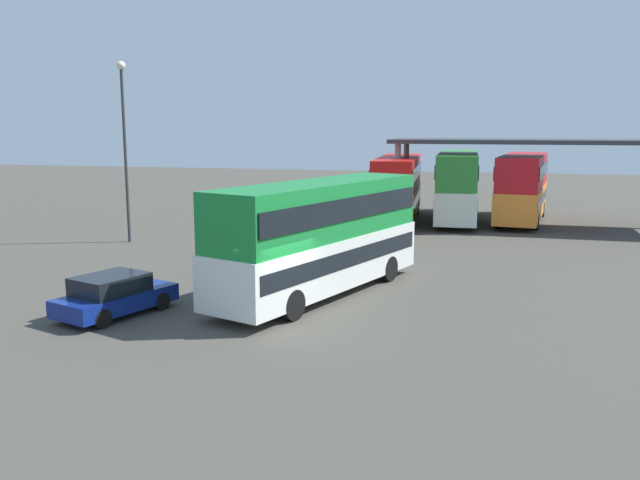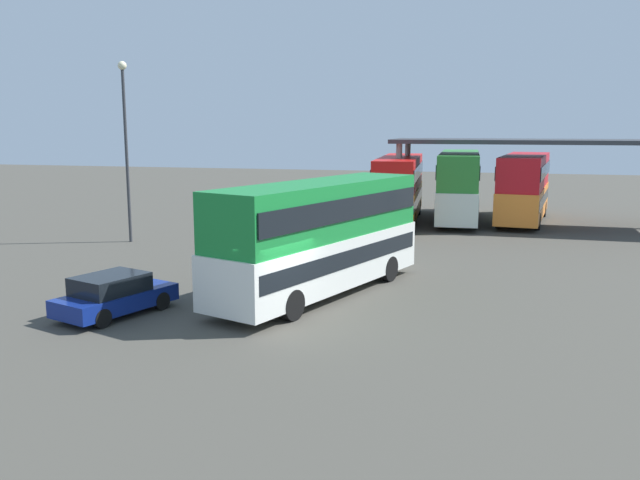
{
  "view_description": "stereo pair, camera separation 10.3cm",
  "coord_description": "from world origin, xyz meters",
  "px_view_note": "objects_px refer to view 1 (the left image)",
  "views": [
    {
      "loc": [
        5.83,
        -18.8,
        6.04
      ],
      "look_at": [
        0.14,
        3.71,
        2.0
      ],
      "focal_mm": 36.89,
      "sensor_mm": 36.0,
      "label": 1
    },
    {
      "loc": [
        5.92,
        -18.77,
        6.04
      ],
      "look_at": [
        0.14,
        3.71,
        2.0
      ],
      "focal_mm": 36.89,
      "sensor_mm": 36.0,
      "label": 2
    }
  ],
  "objects_px": {
    "double_decker_mid_row": "(457,183)",
    "lamppost_tall": "(124,133)",
    "parked_hatchback": "(114,295)",
    "double_decker_near_canopy": "(398,186)",
    "double_decker_main": "(320,233)",
    "double_decker_far_right": "(522,185)"
  },
  "relations": [
    {
      "from": "double_decker_mid_row",
      "to": "double_decker_far_right",
      "type": "height_order",
      "value": "double_decker_mid_row"
    },
    {
      "from": "parked_hatchback",
      "to": "lamppost_tall",
      "type": "bearing_deg",
      "value": 47.08
    },
    {
      "from": "double_decker_near_canopy",
      "to": "double_decker_far_right",
      "type": "relative_size",
      "value": 1.1
    },
    {
      "from": "double_decker_main",
      "to": "lamppost_tall",
      "type": "xyz_separation_m",
      "value": [
        -12.44,
        8.14,
        3.45
      ]
    },
    {
      "from": "double_decker_mid_row",
      "to": "parked_hatchback",
      "type": "bearing_deg",
      "value": 157.09
    },
    {
      "from": "parked_hatchback",
      "to": "double_decker_far_right",
      "type": "height_order",
      "value": "double_decker_far_right"
    },
    {
      "from": "double_decker_far_right",
      "to": "lamppost_tall",
      "type": "xyz_separation_m",
      "value": [
        -20.38,
        -12.73,
        3.37
      ]
    },
    {
      "from": "parked_hatchback",
      "to": "double_decker_near_canopy",
      "type": "distance_m",
      "value": 24.18
    },
    {
      "from": "double_decker_main",
      "to": "lamppost_tall",
      "type": "height_order",
      "value": "lamppost_tall"
    },
    {
      "from": "double_decker_main",
      "to": "double_decker_mid_row",
      "type": "xyz_separation_m",
      "value": [
        3.91,
        20.67,
        0.14
      ]
    },
    {
      "from": "lamppost_tall",
      "to": "double_decker_mid_row",
      "type": "bearing_deg",
      "value": 37.48
    },
    {
      "from": "double_decker_near_canopy",
      "to": "lamppost_tall",
      "type": "bearing_deg",
      "value": 127.55
    },
    {
      "from": "lamppost_tall",
      "to": "parked_hatchback",
      "type": "bearing_deg",
      "value": -61.72
    },
    {
      "from": "double_decker_main",
      "to": "double_decker_far_right",
      "type": "xyz_separation_m",
      "value": [
        7.95,
        20.87,
        0.08
      ]
    },
    {
      "from": "double_decker_main",
      "to": "double_decker_mid_row",
      "type": "bearing_deg",
      "value": 8.98
    },
    {
      "from": "double_decker_near_canopy",
      "to": "double_decker_far_right",
      "type": "distance_m",
      "value": 7.88
    },
    {
      "from": "double_decker_far_right",
      "to": "parked_hatchback",
      "type": "bearing_deg",
      "value": 158.62
    },
    {
      "from": "lamppost_tall",
      "to": "double_decker_main",
      "type": "bearing_deg",
      "value": -33.19
    },
    {
      "from": "parked_hatchback",
      "to": "double_decker_near_canopy",
      "type": "relative_size",
      "value": 0.38
    },
    {
      "from": "parked_hatchback",
      "to": "double_decker_near_canopy",
      "type": "xyz_separation_m",
      "value": [
        6.04,
        23.36,
        1.59
      ]
    },
    {
      "from": "double_decker_mid_row",
      "to": "lamppost_tall",
      "type": "relative_size",
      "value": 1.23
    },
    {
      "from": "double_decker_mid_row",
      "to": "lamppost_tall",
      "type": "height_order",
      "value": "lamppost_tall"
    }
  ]
}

